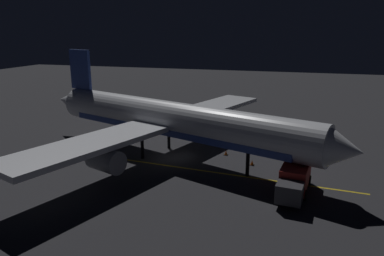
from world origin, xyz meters
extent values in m
cube|color=#2C2C30|center=(0.00, 0.00, -0.10)|extent=(180.00, 180.00, 0.20)
cube|color=gold|center=(2.81, 4.00, 0.00)|extent=(2.57, 29.87, 0.01)
cylinder|color=white|center=(0.00, 0.00, 4.29)|extent=(14.17, 31.65, 3.73)
cube|color=#2D479E|center=(0.00, 0.00, 3.27)|extent=(12.40, 27.02, 0.67)
cone|color=white|center=(5.70, 16.26, 4.29)|extent=(4.44, 4.03, 3.66)
cone|color=white|center=(-5.88, -16.79, 4.29)|extent=(4.65, 5.34, 3.36)
cube|color=#2D479E|center=(-4.99, -14.26, 8.63)|extent=(1.53, 3.52, 4.94)
cube|color=white|center=(-9.94, 1.77, 3.73)|extent=(16.88, 9.89, 0.50)
cylinder|color=slate|center=(-8.78, 2.64, 2.33)|extent=(3.04, 3.71, 2.10)
cube|color=white|center=(8.87, -4.82, 3.73)|extent=(16.88, 9.89, 0.50)
cylinder|color=slate|center=(8.51, -3.41, 2.33)|extent=(3.04, 3.71, 2.10)
cylinder|color=black|center=(2.93, 8.36, 1.21)|extent=(0.46, 0.46, 2.43)
cylinder|color=black|center=(-2.98, -1.72, 1.21)|extent=(0.46, 0.46, 2.43)
cylinder|color=black|center=(1.25, -3.20, 1.21)|extent=(0.46, 0.46, 2.43)
cube|color=maroon|center=(4.94, 12.77, 1.47)|extent=(5.01, 2.64, 2.04)
cube|color=#38383D|center=(8.21, 12.39, 1.20)|extent=(2.02, 2.19, 1.50)
cylinder|color=black|center=(6.60, 12.57, 0.45)|extent=(1.16, 2.40, 0.90)
cylinder|color=black|center=(3.27, 12.96, 0.45)|extent=(1.16, 2.40, 0.90)
cube|color=gold|center=(-11.18, -4.00, 1.41)|extent=(4.37, 4.47, 1.92)
cube|color=#38383D|center=(-9.15, -1.82, 1.20)|extent=(2.69, 2.68, 1.50)
cylinder|color=black|center=(-10.19, -2.94, 0.45)|extent=(2.30, 2.23, 0.90)
cylinder|color=black|center=(-12.17, -5.06, 0.45)|extent=(2.30, 2.23, 0.90)
cylinder|color=black|center=(-5.78, 13.60, 0.42)|extent=(0.32, 0.32, 0.85)
cylinder|color=yellow|center=(-5.78, 13.60, 1.18)|extent=(0.40, 0.40, 0.65)
sphere|color=tan|center=(-5.78, 13.60, 1.62)|extent=(0.24, 0.24, 0.24)
cone|color=#EA590F|center=(-0.13, 8.41, 0.28)|extent=(0.36, 0.36, 0.55)
cube|color=black|center=(-0.13, 8.41, 0.01)|extent=(0.50, 0.50, 0.03)
cone|color=#EA590F|center=(-2.46, 5.21, 0.28)|extent=(0.36, 0.36, 0.55)
cube|color=black|center=(-2.46, 5.21, 0.01)|extent=(0.50, 0.50, 0.03)
camera|label=1|loc=(35.35, 12.58, 13.43)|focal=34.05mm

